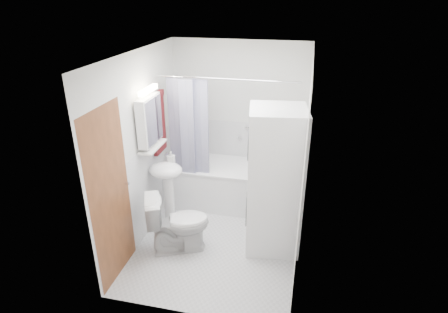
% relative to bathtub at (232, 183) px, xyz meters
% --- Properties ---
extents(floor, '(2.60, 2.60, 0.00)m').
position_rel_bathtub_xyz_m(floor, '(0.03, -0.92, -0.35)').
color(floor, silver).
rests_on(floor, ground).
extents(room_walls, '(2.60, 2.60, 2.60)m').
position_rel_bathtub_xyz_m(room_walls, '(0.03, -0.92, 1.14)').
color(room_walls, silver).
rests_on(room_walls, ground).
extents(wainscot, '(1.98, 2.58, 2.58)m').
position_rel_bathtub_xyz_m(wainscot, '(0.03, -0.63, 0.25)').
color(wainscot, white).
rests_on(wainscot, ground).
extents(door, '(0.05, 2.00, 2.00)m').
position_rel_bathtub_xyz_m(door, '(-0.92, -1.47, 0.65)').
color(door, brown).
rests_on(door, ground).
extents(bathtub, '(1.67, 0.79, 0.64)m').
position_rel_bathtub_xyz_m(bathtub, '(0.00, 0.00, 0.00)').
color(bathtub, white).
rests_on(bathtub, ground).
extents(tub_spout, '(0.04, 0.12, 0.04)m').
position_rel_bathtub_xyz_m(tub_spout, '(0.20, 0.33, 0.60)').
color(tub_spout, silver).
rests_on(tub_spout, room_walls).
extents(curtain_rod, '(1.85, 0.02, 0.02)m').
position_rel_bathtub_xyz_m(curtain_rod, '(0.00, -0.34, 1.65)').
color(curtain_rod, silver).
rests_on(curtain_rod, room_walls).
extents(shower_curtain, '(0.55, 0.02, 1.45)m').
position_rel_bathtub_xyz_m(shower_curtain, '(-0.55, -0.34, 0.90)').
color(shower_curtain, '#17164D').
rests_on(shower_curtain, curtain_rod).
extents(sink, '(0.44, 0.37, 1.04)m').
position_rel_bathtub_xyz_m(sink, '(-0.73, -0.77, 0.35)').
color(sink, white).
rests_on(sink, ground).
extents(medicine_cabinet, '(0.13, 0.50, 0.71)m').
position_rel_bathtub_xyz_m(medicine_cabinet, '(-0.88, -0.82, 1.21)').
color(medicine_cabinet, white).
rests_on(medicine_cabinet, room_walls).
extents(shelf, '(0.18, 0.54, 0.02)m').
position_rel_bathtub_xyz_m(shelf, '(-0.86, -0.82, 0.85)').
color(shelf, silver).
rests_on(shelf, room_walls).
extents(shower_caddy, '(0.22, 0.06, 0.02)m').
position_rel_bathtub_xyz_m(shower_caddy, '(0.25, 0.32, 0.80)').
color(shower_caddy, silver).
rests_on(shower_caddy, room_walls).
extents(towel, '(0.07, 0.35, 0.85)m').
position_rel_bathtub_xyz_m(towel, '(-0.91, -0.47, 1.06)').
color(towel, '#520D18').
rests_on(towel, room_walls).
extents(washer_dryer, '(0.74, 0.73, 1.83)m').
position_rel_bathtub_xyz_m(washer_dryer, '(0.71, -0.88, 0.56)').
color(washer_dryer, white).
rests_on(washer_dryer, ground).
extents(toilet, '(0.88, 0.71, 0.76)m').
position_rel_bathtub_xyz_m(toilet, '(-0.42, -1.24, 0.03)').
color(toilet, white).
rests_on(toilet, ground).
extents(soap_pump, '(0.08, 0.17, 0.08)m').
position_rel_bathtub_xyz_m(soap_pump, '(-0.68, -0.67, 0.60)').
color(soap_pump, gray).
rests_on(soap_pump, sink).
extents(shelf_bottle, '(0.07, 0.18, 0.07)m').
position_rel_bathtub_xyz_m(shelf_bottle, '(-0.86, -0.97, 0.90)').
color(shelf_bottle, gray).
rests_on(shelf_bottle, shelf).
extents(shelf_cup, '(0.10, 0.09, 0.10)m').
position_rel_bathtub_xyz_m(shelf_cup, '(-0.86, -0.70, 0.91)').
color(shelf_cup, gray).
rests_on(shelf_cup, shelf).
extents(shampoo_a, '(0.13, 0.17, 0.13)m').
position_rel_bathtub_xyz_m(shampoo_a, '(0.38, 0.32, 0.87)').
color(shampoo_a, gray).
rests_on(shampoo_a, shower_caddy).
extents(shampoo_b, '(0.08, 0.21, 0.08)m').
position_rel_bathtub_xyz_m(shampoo_b, '(0.50, 0.32, 0.85)').
color(shampoo_b, '#283FA2').
rests_on(shampoo_b, shower_caddy).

